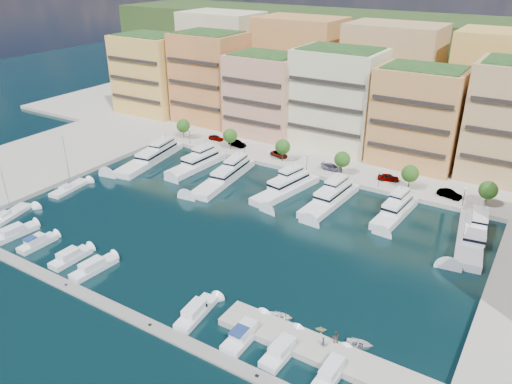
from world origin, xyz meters
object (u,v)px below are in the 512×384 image
(lamppost_3, at_px, (380,175))
(sailboat_0, at_px, (9,216))
(car_5, at_px, (449,194))
(person_0, at_px, (323,342))
(car_3, at_px, (332,167))
(person_1, at_px, (335,337))
(tender_1, at_px, (321,329))
(cruiser_6, at_px, (196,313))
(tree_3, at_px, (342,159))
(tree_2, at_px, (283,147))
(lamppost_4, at_px, (464,194))
(yacht_4, at_px, (331,198))
(cruiser_9, at_px, (332,372))
(car_4, at_px, (388,177))
(tree_4, at_px, (410,174))
(cruiser_8, at_px, (283,350))
(tree_5, at_px, (488,190))
(lamppost_1, at_px, (244,146))
(tender_0, at_px, (281,316))
(tree_1, at_px, (230,136))
(yacht_2, at_px, (227,175))
(yacht_0, at_px, (152,156))
(cruiser_0, at_px, (14,233))
(sailboat_1, at_px, (69,189))
(yacht_6, at_px, (471,235))
(yacht_5, at_px, (396,210))
(cruiser_2, at_px, (70,258))
(tender_2, at_px, (360,344))
(tree_0, at_px, (183,126))
(cruiser_3, at_px, (94,268))
(yacht_3, at_px, (287,187))
(yacht_1, at_px, (198,163))
(car_2, at_px, (279,154))
(car_1, at_px, (237,144))
(car_0, at_px, (216,138))
(lamppost_2, at_px, (307,159))

(lamppost_3, xyz_separation_m, sailboat_0, (-59.06, -51.87, -3.52))
(car_5, bearing_deg, person_0, -172.13)
(car_3, height_order, person_1, person_1)
(tender_1, xyz_separation_m, car_5, (5.57, 51.99, 1.40))
(cruiser_6, bearing_deg, tree_3, 92.06)
(person_1, bearing_deg, tree_2, -76.93)
(lamppost_4, bearing_deg, yacht_4, -155.60)
(cruiser_9, relative_size, car_4, 1.76)
(tree_4, bearing_deg, cruiser_8, -89.35)
(tree_5, distance_m, lamppost_1, 58.05)
(lamppost_3, relative_size, tender_0, 1.18)
(tree_2, bearing_deg, yacht_4, -34.63)
(tree_1, xyz_separation_m, yacht_2, (9.42, -15.16, -3.53))
(tree_2, distance_m, yacht_0, 33.75)
(cruiser_0, bearing_deg, cruiser_9, 0.00)
(sailboat_1, bearing_deg, yacht_6, 16.97)
(person_1, bearing_deg, yacht_5, -105.40)
(cruiser_2, relative_size, tender_2, 2.10)
(car_3, bearing_deg, yacht_0, 112.23)
(lamppost_4, relative_size, tender_0, 1.18)
(tree_0, relative_size, tree_1, 1.00)
(tender_2, bearing_deg, tender_1, 77.26)
(sailboat_0, bearing_deg, cruiser_3, -7.60)
(yacht_6, xyz_separation_m, sailboat_1, (-81.48, -24.86, -0.90))
(yacht_3, xyz_separation_m, tender_2, (31.99, -37.88, -0.84))
(yacht_5, height_order, tender_1, yacht_5)
(yacht_1, distance_m, person_1, 68.59)
(yacht_3, relative_size, car_2, 4.03)
(cruiser_2, xyz_separation_m, sailboat_0, (-23.49, 3.91, -0.24))
(tree_3, bearing_deg, person_1, -67.52)
(car_4, relative_size, car_5, 0.95)
(car_5, bearing_deg, yacht_1, 114.55)
(cruiser_9, bearing_deg, yacht_5, 98.36)
(tree_1, relative_size, tree_4, 1.00)
(yacht_2, xyz_separation_m, cruiser_6, (24.67, -42.93, -0.66))
(car_1, relative_size, car_5, 0.99)
(tree_4, bearing_deg, tree_3, 180.00)
(yacht_1, relative_size, tender_2, 5.08)
(tree_4, distance_m, cruiser_0, 81.79)
(person_1, bearing_deg, person_0, 32.86)
(yacht_1, distance_m, cruiser_6, 57.36)
(lamppost_3, relative_size, sailboat_0, 0.32)
(car_2, relative_size, car_5, 0.98)
(car_0, bearing_deg, lamppost_4, -97.71)
(tree_2, xyz_separation_m, cruiser_8, (32.66, -58.09, -4.20))
(yacht_6, xyz_separation_m, cruiser_3, (-51.71, -44.07, -0.66))
(tree_5, height_order, cruiser_8, tree_5)
(tree_0, bearing_deg, car_0, 22.92)
(lamppost_2, bearing_deg, cruiser_3, -101.84)
(tree_0, height_order, yacht_5, tree_0)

